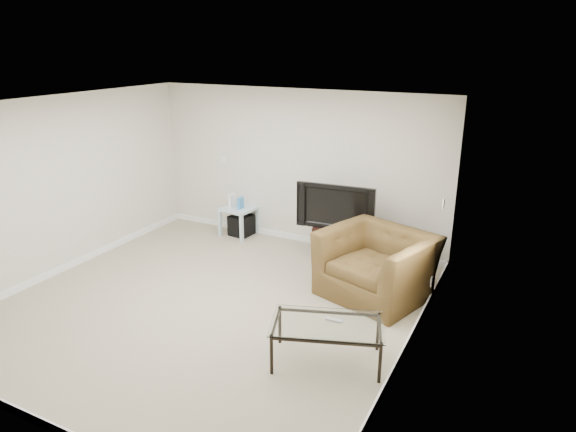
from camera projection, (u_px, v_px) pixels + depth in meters
The scene contains 18 objects.
floor at pixel (211, 304), 6.55m from camera, with size 5.00×5.00×0.00m, color tan.
ceiling at pixel (200, 105), 5.74m from camera, with size 5.00×5.00×0.00m, color white.
wall_back at pixel (297, 168), 8.26m from camera, with size 5.00×0.02×2.50m, color silver.
wall_left at pixel (60, 186), 7.22m from camera, with size 0.02×5.00×2.50m, color silver.
wall_right at pixel (413, 247), 5.08m from camera, with size 0.02×5.00×2.50m, color silver.
plate_back at pixel (224, 159), 8.85m from camera, with size 0.12×0.02×0.12m, color white.
plate_right_switch at pixel (443, 204), 6.43m from camera, with size 0.02×0.09×0.13m, color white.
plate_right_outlet at pixel (432, 281), 6.49m from camera, with size 0.02×0.08×0.12m, color white.
tv_stand at pixel (337, 243), 7.81m from camera, with size 0.65×0.45×0.54m, color black, non-canonical shape.
dvd_player at pixel (336, 233), 7.72m from camera, with size 0.39×0.27×0.05m, color black.
television at pixel (337, 205), 7.59m from camera, with size 1.10×0.22×0.68m, color black.
side_table at pixel (239, 221), 8.82m from camera, with size 0.52×0.52×0.49m, color #ABC7D3, non-canonical shape.
subwoofer at pixel (241, 225), 8.85m from camera, with size 0.35×0.35×0.35m, color black.
game_console at pixel (232, 200), 8.75m from camera, with size 0.05×0.16×0.23m, color white.
game_case at pixel (241, 203), 8.66m from camera, with size 0.05×0.14×0.20m, color #337FCC.
recliner at pixel (377, 254), 6.61m from camera, with size 1.32×0.86×1.15m, color brown.
coffee_table at pixel (327, 342), 5.31m from camera, with size 1.15×0.65×0.45m, color black, non-canonical shape.
remote at pixel (334, 320), 5.27m from camera, with size 0.18×0.05×0.02m, color #B2B2B7.
Camera 1 is at (3.52, -4.76, 3.18)m, focal length 32.00 mm.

